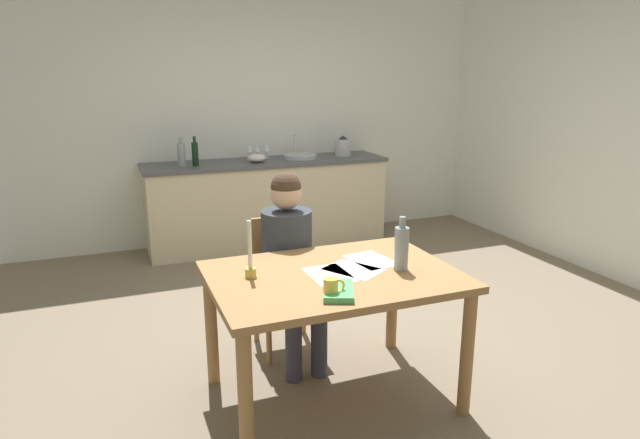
{
  "coord_description": "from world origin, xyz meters",
  "views": [
    {
      "loc": [
        -1.57,
        -3.26,
        1.79
      ],
      "look_at": [
        -0.28,
        0.01,
        0.85
      ],
      "focal_mm": 31.16,
      "sensor_mm": 36.0,
      "label": 1
    }
  ],
  "objects_px": {
    "person_seated": "(290,255)",
    "mixing_bowl": "(257,158)",
    "coffee_mug": "(331,288)",
    "wine_bottle_on_table": "(401,248)",
    "dining_table": "(333,291)",
    "bottle_oil": "(181,154)",
    "candlestick": "(250,261)",
    "book_magazine": "(338,291)",
    "wine_glass_back_left": "(250,149)",
    "bottle_vinegar": "(195,153)",
    "chair_at_table": "(284,277)",
    "sink_unit": "(300,156)",
    "stovetop_kettle": "(343,147)",
    "wine_glass_near_sink": "(267,148)",
    "wine_glass_by_kettle": "(257,148)"
  },
  "relations": [
    {
      "from": "sink_unit",
      "to": "bottle_oil",
      "type": "xyz_separation_m",
      "value": [
        -1.23,
        -0.06,
        0.09
      ]
    },
    {
      "from": "candlestick",
      "to": "mixing_bowl",
      "type": "distance_m",
      "value": 2.86
    },
    {
      "from": "book_magazine",
      "to": "candlestick",
      "type": "bearing_deg",
      "value": 154.73
    },
    {
      "from": "candlestick",
      "to": "wine_glass_back_left",
      "type": "distance_m",
      "value": 3.08
    },
    {
      "from": "bottle_oil",
      "to": "mixing_bowl",
      "type": "xyz_separation_m",
      "value": [
        0.74,
        -0.03,
        -0.08
      ]
    },
    {
      "from": "book_magazine",
      "to": "wine_glass_near_sink",
      "type": "bearing_deg",
      "value": 102.08
    },
    {
      "from": "sink_unit",
      "to": "stovetop_kettle",
      "type": "height_order",
      "value": "sink_unit"
    },
    {
      "from": "wine_glass_by_kettle",
      "to": "dining_table",
      "type": "bearing_deg",
      "value": -97.91
    },
    {
      "from": "dining_table",
      "to": "person_seated",
      "type": "bearing_deg",
      "value": 95.88
    },
    {
      "from": "dining_table",
      "to": "bottle_oil",
      "type": "distance_m",
      "value": 2.93
    },
    {
      "from": "chair_at_table",
      "to": "wine_bottle_on_table",
      "type": "distance_m",
      "value": 0.98
    },
    {
      "from": "wine_bottle_on_table",
      "to": "wine_glass_near_sink",
      "type": "distance_m",
      "value": 3.18
    },
    {
      "from": "mixing_bowl",
      "to": "wine_glass_near_sink",
      "type": "xyz_separation_m",
      "value": [
        0.17,
        0.23,
        0.07
      ]
    },
    {
      "from": "bottle_vinegar",
      "to": "wine_glass_near_sink",
      "type": "xyz_separation_m",
      "value": [
        0.79,
        0.23,
        -0.01
      ]
    },
    {
      "from": "book_magazine",
      "to": "wine_glass_back_left",
      "type": "relative_size",
      "value": 1.66
    },
    {
      "from": "candlestick",
      "to": "stovetop_kettle",
      "type": "bearing_deg",
      "value": 57.9
    },
    {
      "from": "mixing_bowl",
      "to": "dining_table",
      "type": "bearing_deg",
      "value": -97.2
    },
    {
      "from": "sink_unit",
      "to": "bottle_vinegar",
      "type": "bearing_deg",
      "value": -175.73
    },
    {
      "from": "bottle_vinegar",
      "to": "chair_at_table",
      "type": "bearing_deg",
      "value": -84.7
    },
    {
      "from": "candlestick",
      "to": "person_seated",
      "type": "bearing_deg",
      "value": 51.08
    },
    {
      "from": "candlestick",
      "to": "dining_table",
      "type": "bearing_deg",
      "value": -13.48
    },
    {
      "from": "coffee_mug",
      "to": "wine_bottle_on_table",
      "type": "relative_size",
      "value": 0.37
    },
    {
      "from": "person_seated",
      "to": "mixing_bowl",
      "type": "xyz_separation_m",
      "value": [
        0.42,
        2.29,
        0.26
      ]
    },
    {
      "from": "candlestick",
      "to": "wine_bottle_on_table",
      "type": "relative_size",
      "value": 1.03
    },
    {
      "from": "coffee_mug",
      "to": "bottle_vinegar",
      "type": "bearing_deg",
      "value": 92.11
    },
    {
      "from": "person_seated",
      "to": "wine_bottle_on_table",
      "type": "height_order",
      "value": "person_seated"
    },
    {
      "from": "dining_table",
      "to": "wine_glass_by_kettle",
      "type": "distance_m",
      "value": 3.13
    },
    {
      "from": "chair_at_table",
      "to": "candlestick",
      "type": "relative_size",
      "value": 2.8
    },
    {
      "from": "coffee_mug",
      "to": "mixing_bowl",
      "type": "bearing_deg",
      "value": 81.04
    },
    {
      "from": "dining_table",
      "to": "candlestick",
      "type": "bearing_deg",
      "value": 166.52
    },
    {
      "from": "coffee_mug",
      "to": "wine_glass_back_left",
      "type": "height_order",
      "value": "wine_glass_back_left"
    },
    {
      "from": "book_magazine",
      "to": "stovetop_kettle",
      "type": "height_order",
      "value": "stovetop_kettle"
    },
    {
      "from": "wine_glass_back_left",
      "to": "mixing_bowl",
      "type": "bearing_deg",
      "value": -87.28
    },
    {
      "from": "chair_at_table",
      "to": "mixing_bowl",
      "type": "xyz_separation_m",
      "value": [
        0.41,
        2.14,
        0.46
      ]
    },
    {
      "from": "book_magazine",
      "to": "wine_glass_near_sink",
      "type": "xyz_separation_m",
      "value": [
        0.62,
        3.35,
        0.25
      ]
    },
    {
      "from": "candlestick",
      "to": "wine_glass_back_left",
      "type": "xyz_separation_m",
      "value": [
        0.78,
        2.98,
        0.17
      ]
    },
    {
      "from": "candlestick",
      "to": "wine_glass_back_left",
      "type": "relative_size",
      "value": 2.0
    },
    {
      "from": "dining_table",
      "to": "wine_glass_back_left",
      "type": "xyz_separation_m",
      "value": [
        0.35,
        3.08,
        0.36
      ]
    },
    {
      "from": "chair_at_table",
      "to": "candlestick",
      "type": "xyz_separation_m",
      "value": [
        -0.37,
        -0.6,
        0.35
      ]
    },
    {
      "from": "sink_unit",
      "to": "bottle_vinegar",
      "type": "distance_m",
      "value": 1.11
    },
    {
      "from": "wine_glass_by_kettle",
      "to": "wine_glass_back_left",
      "type": "xyz_separation_m",
      "value": [
        -0.08,
        0.0,
        0.0
      ]
    },
    {
      "from": "coffee_mug",
      "to": "candlestick",
      "type": "height_order",
      "value": "candlestick"
    },
    {
      "from": "book_magazine",
      "to": "mixing_bowl",
      "type": "height_order",
      "value": "mixing_bowl"
    },
    {
      "from": "coffee_mug",
      "to": "bottle_vinegar",
      "type": "height_order",
      "value": "bottle_vinegar"
    },
    {
      "from": "book_magazine",
      "to": "wine_glass_back_left",
      "type": "bearing_deg",
      "value": 105.14
    },
    {
      "from": "bottle_oil",
      "to": "wine_glass_back_left",
      "type": "bearing_deg",
      "value": 15.47
    },
    {
      "from": "person_seated",
      "to": "bottle_oil",
      "type": "bearing_deg",
      "value": 97.92
    },
    {
      "from": "wine_bottle_on_table",
      "to": "stovetop_kettle",
      "type": "relative_size",
      "value": 1.36
    },
    {
      "from": "chair_at_table",
      "to": "wine_glass_back_left",
      "type": "xyz_separation_m",
      "value": [
        0.4,
        2.37,
        0.53
      ]
    },
    {
      "from": "book_magazine",
      "to": "wine_bottle_on_table",
      "type": "relative_size",
      "value": 0.85
    }
  ]
}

